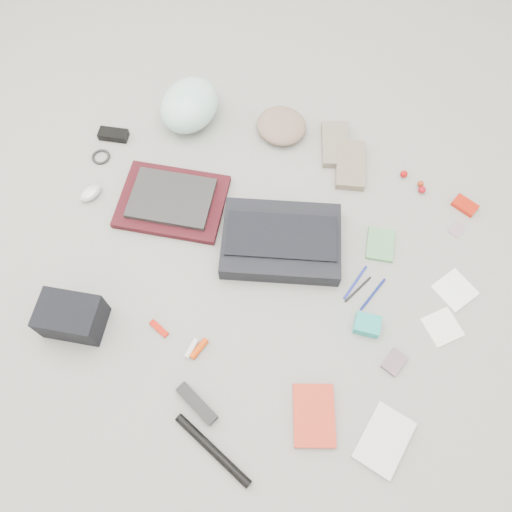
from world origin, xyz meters
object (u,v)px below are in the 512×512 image
at_px(messenger_bag, 281,241).
at_px(bike_helmet, 189,105).
at_px(accordion_wallet, 367,325).
at_px(camera_bag, 72,317).
at_px(laptop, 171,198).
at_px(book_red, 314,415).

relative_size(messenger_bag, bike_helmet, 1.54).
xyz_separation_m(messenger_bag, accordion_wallet, (0.39, -0.18, -0.01)).
distance_m(messenger_bag, camera_bag, 0.78).
relative_size(laptop, accordion_wallet, 3.58).
bearing_deg(messenger_bag, laptop, 160.15).
bearing_deg(book_red, accordion_wallet, 56.94).
distance_m(bike_helmet, book_red, 1.31).
relative_size(camera_bag, book_red, 1.03).
height_order(bike_helmet, accordion_wallet, bike_helmet).
height_order(laptop, book_red, laptop).
height_order(bike_helmet, camera_bag, bike_helmet).
height_order(messenger_bag, accordion_wallet, messenger_bag).
distance_m(bike_helmet, accordion_wallet, 1.14).
relative_size(camera_bag, accordion_wallet, 2.34).
relative_size(bike_helmet, book_red, 1.43).
bearing_deg(bike_helmet, laptop, -70.83).
distance_m(bike_helmet, camera_bag, 0.98).
xyz_separation_m(laptop, accordion_wallet, (0.85, -0.18, -0.02)).
xyz_separation_m(bike_helmet, accordion_wallet, (0.97, -0.59, -0.06)).
relative_size(bike_helmet, camera_bag, 1.39).
xyz_separation_m(bike_helmet, camera_bag, (0.04, -0.98, -0.02)).
bearing_deg(messenger_bag, accordion_wallet, -43.52).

